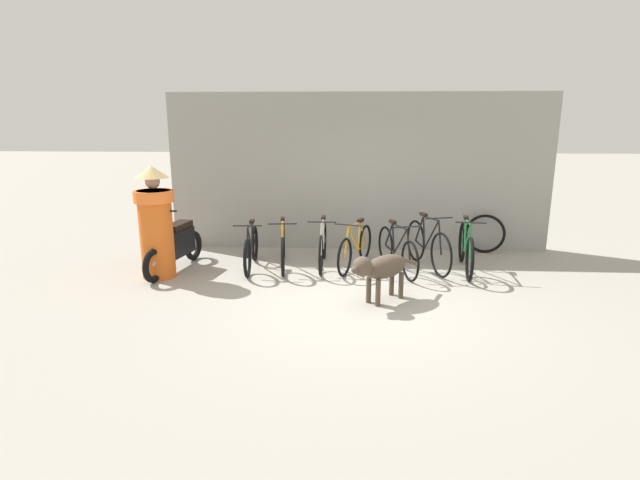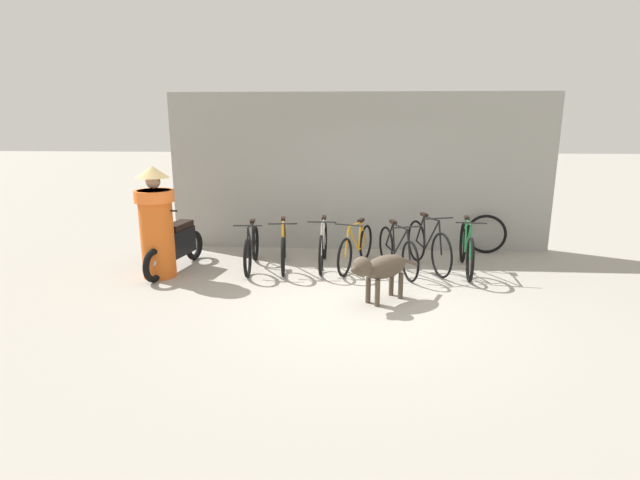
% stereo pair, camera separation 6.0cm
% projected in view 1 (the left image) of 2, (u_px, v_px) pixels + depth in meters
% --- Properties ---
extents(ground_plane, '(60.00, 60.00, 0.00)m').
position_uv_depth(ground_plane, '(360.00, 301.00, 6.85)').
color(ground_plane, '#9E998E').
extents(shop_wall_back, '(7.09, 0.20, 2.90)m').
position_uv_depth(shop_wall_back, '(358.00, 172.00, 9.33)').
color(shop_wall_back, gray).
rests_on(shop_wall_back, ground).
extents(bicycle_0, '(0.46, 1.58, 0.81)m').
position_uv_depth(bicycle_0, '(251.00, 249.00, 8.25)').
color(bicycle_0, black).
rests_on(bicycle_0, ground).
extents(bicycle_1, '(0.46, 1.67, 0.83)m').
position_uv_depth(bicycle_1, '(283.00, 247.00, 8.34)').
color(bicycle_1, black).
rests_on(bicycle_1, ground).
extents(bicycle_2, '(0.46, 1.62, 0.85)m').
position_uv_depth(bicycle_2, '(323.00, 246.00, 8.37)').
color(bicycle_2, black).
rests_on(bicycle_2, ground).
extents(bicycle_3, '(0.64, 1.59, 0.82)m').
position_uv_depth(bicycle_3, '(356.00, 248.00, 8.31)').
color(bicycle_3, black).
rests_on(bicycle_3, ground).
extents(bicycle_4, '(0.59, 1.62, 0.83)m').
position_uv_depth(bicycle_4, '(397.00, 251.00, 8.10)').
color(bicycle_4, black).
rests_on(bicycle_4, ground).
extents(bicycle_5, '(0.58, 1.63, 0.93)m').
position_uv_depth(bicycle_5, '(428.00, 246.00, 8.25)').
color(bicycle_5, black).
rests_on(bicycle_5, ground).
extents(bicycle_6, '(0.46, 1.77, 0.90)m').
position_uv_depth(bicycle_6, '(466.00, 249.00, 8.12)').
color(bicycle_6, black).
rests_on(bicycle_6, ground).
extents(motorcycle, '(0.58, 1.78, 1.08)m').
position_uv_depth(motorcycle, '(174.00, 245.00, 8.13)').
color(motorcycle, black).
rests_on(motorcycle, ground).
extents(stray_dog, '(1.01, 0.97, 0.71)m').
position_uv_depth(stray_dog, '(381.00, 268.00, 6.70)').
color(stray_dog, '#4C3F33').
rests_on(stray_dog, ground).
extents(person_in_robes, '(0.84, 0.84, 1.74)m').
position_uv_depth(person_in_robes, '(156.00, 222.00, 7.69)').
color(person_in_robes, orange).
rests_on(person_in_robes, ground).
extents(spare_tire_left, '(0.72, 0.21, 0.73)m').
position_uv_depth(spare_tire_left, '(485.00, 234.00, 9.20)').
color(spare_tire_left, black).
rests_on(spare_tire_left, ground).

